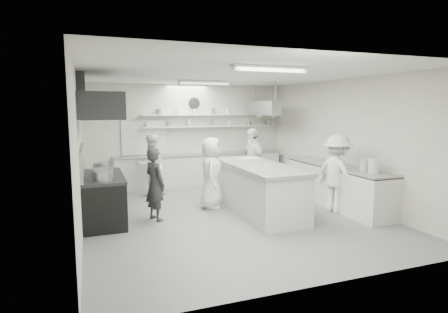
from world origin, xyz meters
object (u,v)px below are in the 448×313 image
object	(u,v)px
right_counter	(336,186)
cook_back	(151,165)
stove	(103,200)
prep_island	(258,190)
back_counter	(200,170)
cook_stove	(155,184)

from	to	relation	value
right_counter	cook_back	xyz separation A→B (m)	(-3.95, 2.54, 0.35)
stove	cook_back	xyz separation A→B (m)	(1.30, 1.94, 0.37)
stove	cook_back	distance (m)	2.37
stove	prep_island	size ratio (longest dim) A/B	0.64
cook_back	back_counter	bearing A→B (deg)	-169.42
cook_stove	prep_island	bearing A→B (deg)	-120.13
stove	right_counter	bearing A→B (deg)	-6.52
right_counter	cook_stove	xyz separation A→B (m)	(-4.23, 0.32, 0.28)
stove	back_counter	xyz separation A→B (m)	(2.90, 2.80, 0.01)
back_counter	prep_island	distance (m)	3.34
right_counter	prep_island	world-z (taller)	prep_island
right_counter	cook_stove	world-z (taller)	cook_stove
prep_island	cook_back	bearing A→B (deg)	128.25
cook_back	prep_island	bearing A→B (deg)	110.96
stove	cook_stove	distance (m)	1.10
stove	right_counter	world-z (taller)	right_counter
back_counter	prep_island	size ratio (longest dim) A/B	1.79
back_counter	stove	bearing A→B (deg)	-136.01
back_counter	cook_stove	xyz separation A→B (m)	(-1.88, -3.08, 0.29)
prep_island	cook_back	world-z (taller)	cook_back
right_counter	prep_island	bearing A→B (deg)	177.72
prep_island	cook_back	size ratio (longest dim) A/B	1.71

